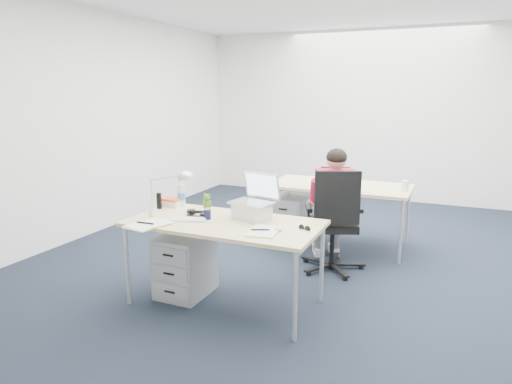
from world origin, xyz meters
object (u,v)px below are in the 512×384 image
(computer_mouse, at_px, (279,228))
(desk_lamp, at_px, (165,192))
(bear_figurine, at_px, (207,202))
(dark_laptop, at_px, (336,177))
(headphones, at_px, (198,213))
(drawer_pedestal_near, at_px, (186,264))
(water_bottle, at_px, (181,193))
(book_stack, at_px, (172,202))
(can_koozie, at_px, (207,214))
(desk_near, at_px, (224,227))
(office_chair, at_px, (333,242))
(sunglasses, at_px, (305,228))
(desk_far, at_px, (340,189))
(wireless_keyboard, at_px, (188,219))
(far_cup, at_px, (405,186))
(cordless_phone, at_px, (159,201))
(seated_person, at_px, (332,207))
(drawer_pedestal_far, at_px, (290,218))
(silver_laptop, at_px, (252,197))

(computer_mouse, distance_m, desk_lamp, 1.04)
(bear_figurine, distance_m, dark_laptop, 1.68)
(headphones, distance_m, dark_laptop, 1.84)
(drawer_pedestal_near, height_order, water_bottle, water_bottle)
(computer_mouse, distance_m, book_stack, 1.24)
(can_koozie, bearing_deg, dark_laptop, 68.33)
(desk_near, xyz_separation_m, dark_laptop, (0.51, 1.72, 0.17))
(headphones, bearing_deg, office_chair, 63.31)
(sunglasses, xyz_separation_m, dark_laptop, (-0.17, 1.67, 0.11))
(desk_near, bearing_deg, desk_far, 74.98)
(wireless_keyboard, xyz_separation_m, far_cup, (1.54, 1.96, 0.05))
(wireless_keyboard, distance_m, cordless_phone, 0.50)
(cordless_phone, bearing_deg, wireless_keyboard, -22.68)
(computer_mouse, relative_size, sunglasses, 0.84)
(bear_figurine, relative_size, cordless_phone, 1.10)
(water_bottle, distance_m, bear_figurine, 0.33)
(headphones, bearing_deg, dark_laptop, 79.80)
(seated_person, relative_size, wireless_keyboard, 3.93)
(wireless_keyboard, bearing_deg, can_koozie, 14.22)
(drawer_pedestal_near, height_order, can_koozie, can_koozie)
(water_bottle, relative_size, far_cup, 2.12)
(book_stack, bearing_deg, office_chair, 31.93)
(desk_far, distance_m, dark_laptop, 0.26)
(drawer_pedestal_far, bearing_deg, desk_near, -87.79)
(seated_person, distance_m, can_koozie, 1.47)
(drawer_pedestal_near, height_order, drawer_pedestal_far, same)
(seated_person, relative_size, silver_laptop, 3.30)
(office_chair, height_order, water_bottle, office_chair)
(computer_mouse, xyz_separation_m, sunglasses, (0.18, 0.10, -0.00))
(can_koozie, bearing_deg, desk_far, 70.40)
(seated_person, relative_size, cordless_phone, 8.26)
(cordless_phone, bearing_deg, desk_lamp, -41.19)
(desk_near, distance_m, desk_far, 1.98)
(seated_person, xyz_separation_m, desk_lamp, (-1.11, -1.36, 0.32))
(can_koozie, xyz_separation_m, bear_figurine, (-0.14, 0.23, 0.03))
(sunglasses, relative_size, dark_laptop, 0.34)
(wireless_keyboard, relative_size, far_cup, 2.83)
(desk_far, relative_size, wireless_keyboard, 5.09)
(drawer_pedestal_far, relative_size, silver_laptop, 1.47)
(seated_person, xyz_separation_m, sunglasses, (0.09, -1.22, 0.12))
(headphones, bearing_deg, desk_far, 82.29)
(dark_laptop, bearing_deg, drawer_pedestal_far, 145.32)
(can_koozie, bearing_deg, far_cup, 52.93)
(drawer_pedestal_near, relative_size, cordless_phone, 3.67)
(computer_mouse, distance_m, bear_figurine, 0.86)
(computer_mouse, bearing_deg, book_stack, 147.39)
(desk_lamp, height_order, far_cup, desk_lamp)
(seated_person, distance_m, sunglasses, 1.22)
(computer_mouse, distance_m, can_koozie, 0.67)
(wireless_keyboard, height_order, book_stack, book_stack)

